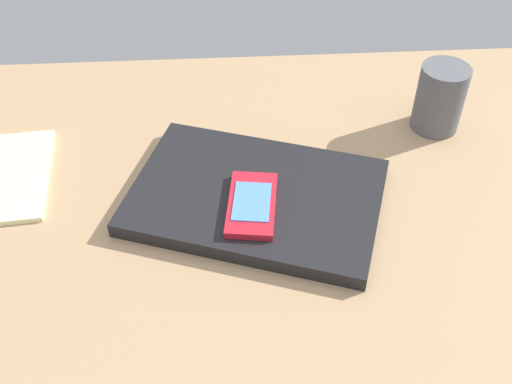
# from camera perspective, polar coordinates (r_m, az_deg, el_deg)

# --- Properties ---
(desk_surface) EXTENTS (1.20, 0.80, 0.03)m
(desk_surface) POSITION_cam_1_polar(r_m,az_deg,el_deg) (0.85, 2.96, -2.35)
(desk_surface) COLOR tan
(desk_surface) RESTS_ON ground
(laptop_closed) EXTENTS (0.39, 0.32, 0.02)m
(laptop_closed) POSITION_cam_1_polar(r_m,az_deg,el_deg) (0.84, -0.00, -0.45)
(laptop_closed) COLOR black
(laptop_closed) RESTS_ON desk_surface
(cell_phone_on_laptop) EXTENTS (0.08, 0.12, 0.01)m
(cell_phone_on_laptop) POSITION_cam_1_polar(r_m,az_deg,el_deg) (0.81, -0.39, -1.15)
(cell_phone_on_laptop) COLOR red
(cell_phone_on_laptop) RESTS_ON laptop_closed
(pen_cup) EXTENTS (0.07, 0.07, 0.11)m
(pen_cup) POSITION_cam_1_polar(r_m,az_deg,el_deg) (0.99, 16.73, 8.36)
(pen_cup) COLOR #595B60
(pen_cup) RESTS_ON desk_surface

